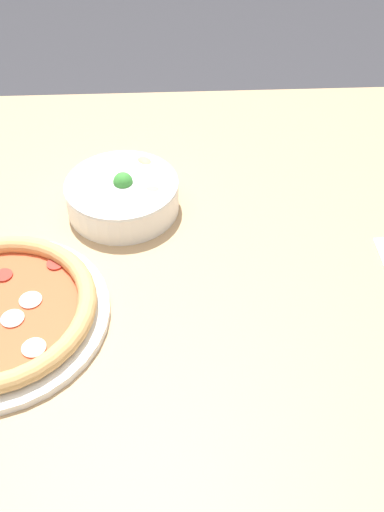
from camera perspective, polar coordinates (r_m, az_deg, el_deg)
The scene contains 3 objects.
ground_plane at distance 1.53m, azimuth -2.93°, elevation -20.51°, with size 8.00×8.00×0.00m, color #333338.
dining_table at distance 0.97m, azimuth -4.36°, elevation -3.38°, with size 1.30×0.98×0.77m.
bowl at distance 0.95m, azimuth -6.96°, elevation 6.24°, with size 0.19×0.19×0.07m.
Camera 1 is at (0.04, -0.65, 1.39)m, focal length 40.00 mm.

